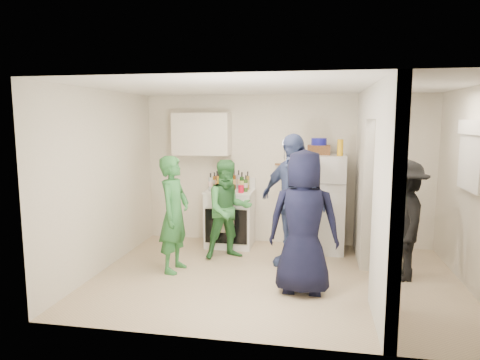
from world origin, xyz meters
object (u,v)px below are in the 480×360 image
object	(u,v)px
stove	(230,218)
person_denim	(292,201)
person_green_left	(174,214)
wicker_basket	(319,150)
person_nook	(404,220)
person_green_center	(229,209)
blue_bowl	(319,142)
person_navy	(304,222)
fridge	(324,204)
yellow_cup_stack_top	(340,148)

from	to	relation	value
stove	person_denim	bearing A→B (deg)	-37.63
stove	person_green_left	distance (m)	1.45
wicker_basket	person_nook	world-z (taller)	wicker_basket
person_green_center	blue_bowl	bearing A→B (deg)	-1.60
person_green_left	person_navy	distance (m)	1.83
person_green_center	person_denim	world-z (taller)	person_denim
fridge	person_green_center	bearing A→B (deg)	-156.84
yellow_cup_stack_top	person_denim	distance (m)	1.20
fridge	person_green_center	size ratio (longest dim) A/B	1.03
stove	person_green_center	xyz separation A→B (m)	(0.11, -0.64, 0.28)
stove	fridge	world-z (taller)	fridge
blue_bowl	yellow_cup_stack_top	distance (m)	0.36
yellow_cup_stack_top	person_navy	bearing A→B (deg)	-106.42
person_green_left	person_denim	bearing A→B (deg)	-66.58
yellow_cup_stack_top	person_green_left	bearing A→B (deg)	-152.25
stove	person_navy	xyz separation A→B (m)	(1.26, -1.77, 0.41)
person_green_left	person_nook	bearing A→B (deg)	-79.29
fridge	person_green_left	world-z (taller)	person_green_left
person_navy	person_green_left	bearing A→B (deg)	-12.36
stove	person_nook	world-z (taller)	person_nook
fridge	person_denim	size ratio (longest dim) A/B	0.81
wicker_basket	blue_bowl	bearing A→B (deg)	0.00
fridge	yellow_cup_stack_top	bearing A→B (deg)	-24.44
fridge	person_nook	distance (m)	1.45
yellow_cup_stack_top	person_denim	bearing A→B (deg)	-134.16
stove	yellow_cup_stack_top	xyz separation A→B (m)	(1.74, -0.13, 1.20)
fridge	person_denim	bearing A→B (deg)	-119.76
person_navy	wicker_basket	bearing A→B (deg)	-93.34
stove	person_nook	size ratio (longest dim) A/B	0.59
person_navy	person_nook	xyz separation A→B (m)	(1.27, 0.69, -0.08)
person_green_left	stove	bearing A→B (deg)	-15.17
wicker_basket	person_denim	bearing A→B (deg)	-112.76
person_denim	person_navy	size ratio (longest dim) A/B	1.09
person_denim	person_nook	bearing A→B (deg)	26.77
wicker_basket	yellow_cup_stack_top	distance (m)	0.36
blue_bowl	stove	bearing A→B (deg)	-179.20
blue_bowl	person_nook	world-z (taller)	blue_bowl
person_navy	person_nook	distance (m)	1.45
fridge	person_green_center	xyz separation A→B (m)	(-1.42, -0.61, -0.02)
person_denim	person_navy	distance (m)	0.96
fridge	yellow_cup_stack_top	size ratio (longest dim) A/B	6.17
wicker_basket	person_green_left	xyz separation A→B (m)	(-1.94, -1.34, -0.81)
fridge	blue_bowl	bearing A→B (deg)	153.43
stove	yellow_cup_stack_top	bearing A→B (deg)	-4.26
yellow_cup_stack_top	stove	bearing A→B (deg)	175.74
yellow_cup_stack_top	person_denim	xyz separation A→B (m)	(-0.67, -0.69, -0.72)
person_denim	person_navy	world-z (taller)	person_denim
yellow_cup_stack_top	fridge	bearing A→B (deg)	155.56
person_green_center	person_green_left	bearing A→B (deg)	-160.44
wicker_basket	person_nook	size ratio (longest dim) A/B	0.22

